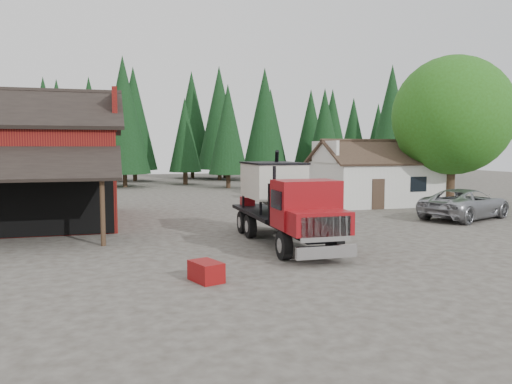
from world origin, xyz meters
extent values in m
plane|color=#3F3A32|center=(0.00, 0.00, 0.00)|extent=(120.00, 120.00, 0.00)
cube|color=black|center=(-11.00, 12.50, 6.00)|extent=(12.80, 5.53, 2.35)
cube|color=maroon|center=(-5.00, 10.00, 6.00)|extent=(0.25, 7.00, 2.00)
cylinder|color=#382619|center=(-5.60, 2.10, 1.40)|extent=(0.20, 0.20, 2.80)
cube|color=silver|center=(13.00, 13.00, 1.50)|extent=(8.00, 6.00, 3.00)
cube|color=#38281E|center=(13.00, 11.50, 3.75)|extent=(8.60, 3.42, 1.80)
cube|color=#38281E|center=(13.00, 14.50, 3.75)|extent=(8.60, 3.42, 1.80)
cube|color=silver|center=(9.00, 13.00, 3.75)|extent=(0.20, 4.20, 1.50)
cube|color=silver|center=(17.00, 13.00, 3.75)|extent=(0.20, 4.20, 1.50)
cube|color=#38281E|center=(11.50, 9.98, 1.00)|extent=(0.90, 0.06, 2.00)
cube|color=black|center=(14.50, 9.98, 1.60)|extent=(1.20, 0.06, 1.00)
cylinder|color=#382619|center=(17.00, 10.00, 1.60)|extent=(0.60, 0.60, 3.20)
sphere|color=#275814|center=(17.00, 10.00, 6.20)|extent=(8.00, 8.00, 8.00)
sphere|color=#275814|center=(15.80, 10.80, 5.00)|extent=(4.40, 4.40, 4.40)
sphere|color=#275814|center=(18.00, 9.20, 5.30)|extent=(4.80, 4.80, 4.80)
cylinder|color=#382619|center=(6.00, 30.00, 0.80)|extent=(0.44, 0.44, 1.60)
cone|color=black|center=(6.00, 30.00, 5.90)|extent=(3.96, 3.96, 9.00)
cylinder|color=#382619|center=(22.00, 26.00, 0.80)|extent=(0.44, 0.44, 1.60)
cone|color=black|center=(22.00, 26.00, 6.90)|extent=(4.84, 4.84, 11.00)
cylinder|color=#382619|center=(-4.00, 34.00, 0.80)|extent=(0.44, 0.44, 1.60)
cone|color=black|center=(-4.00, 34.00, 7.40)|extent=(5.28, 5.28, 12.00)
cylinder|color=black|center=(0.67, -2.37, 0.52)|extent=(0.33, 1.04, 1.04)
cylinder|color=black|center=(2.66, -2.37, 0.52)|extent=(0.33, 1.04, 1.04)
cylinder|color=black|center=(0.67, 2.17, 0.52)|extent=(0.33, 1.04, 1.04)
cylinder|color=black|center=(2.66, 2.18, 0.52)|extent=(0.33, 1.04, 1.04)
cylinder|color=black|center=(0.67, 3.50, 0.52)|extent=(0.33, 1.04, 1.04)
cylinder|color=black|center=(2.66, 3.50, 0.52)|extent=(0.33, 1.04, 1.04)
cube|color=black|center=(1.66, 0.66, 0.90)|extent=(1.05, 8.15, 0.38)
cube|color=silver|center=(1.67, -3.84, 0.52)|extent=(2.18, 0.17, 0.43)
cube|color=silver|center=(1.67, -3.75, 1.28)|extent=(1.80, 0.10, 0.85)
cube|color=maroon|center=(1.67, -3.18, 1.42)|extent=(2.13, 1.23, 0.81)
cube|color=maroon|center=(1.67, -1.95, 1.94)|extent=(2.28, 1.61, 1.75)
cube|color=black|center=(1.67, -2.70, 2.23)|extent=(1.99, 0.08, 0.85)
cylinder|color=black|center=(0.72, -1.09, 2.46)|extent=(0.13, 0.13, 1.71)
cube|color=black|center=(1.67, -1.00, 1.90)|extent=(2.32, 0.12, 1.52)
cube|color=black|center=(1.66, 1.99, 1.16)|extent=(2.42, 5.50, 0.15)
cube|color=beige|center=(1.66, 1.99, 2.56)|extent=(2.18, 3.13, 1.52)
cone|color=beige|center=(1.66, 1.99, 1.61)|extent=(2.09, 2.09, 0.66)
cube|color=black|center=(1.66, 1.99, 3.34)|extent=(2.28, 3.22, 0.08)
cylinder|color=black|center=(2.23, 3.31, 2.46)|extent=(0.71, 2.07, 2.89)
cube|color=maroon|center=(1.09, 4.26, 1.42)|extent=(0.57, 0.76, 0.43)
cylinder|color=silver|center=(2.76, -1.33, 0.81)|extent=(0.53, 0.95, 0.53)
imported|color=#A1A3A9|center=(14.00, 4.68, 0.86)|extent=(6.78, 5.04, 1.71)
cube|color=maroon|center=(-2.53, -4.48, 0.30)|extent=(1.03, 1.27, 0.60)
camera|label=1|loc=(-5.14, -19.01, 3.98)|focal=35.00mm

